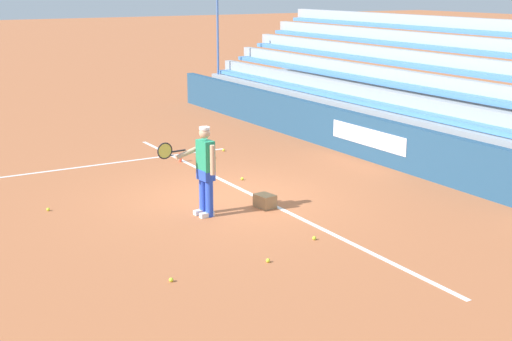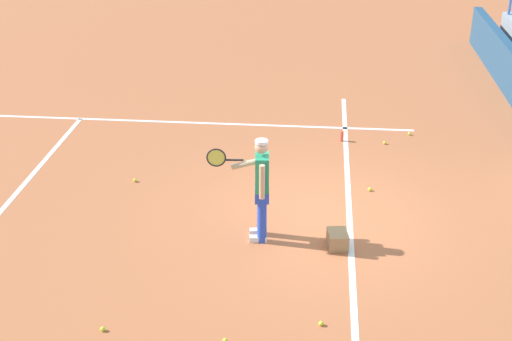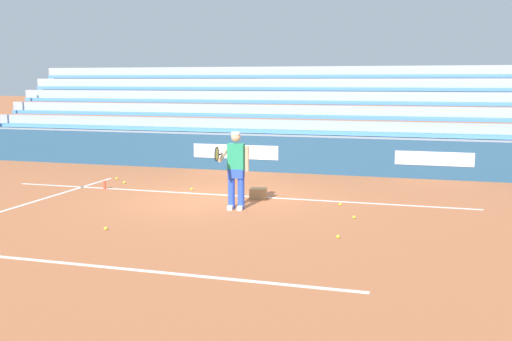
{
  "view_description": "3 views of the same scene",
  "coord_description": "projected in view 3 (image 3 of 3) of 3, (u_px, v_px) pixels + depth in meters",
  "views": [
    {
      "loc": [
        -12.34,
        6.71,
        4.28
      ],
      "look_at": [
        -0.98,
        -0.01,
        0.81
      ],
      "focal_mm": 50.0,
      "sensor_mm": 36.0,
      "label": 1
    },
    {
      "loc": [
        -10.58,
        0.09,
        5.97
      ],
      "look_at": [
        0.28,
        1.12,
        0.72
      ],
      "focal_mm": 50.0,
      "sensor_mm": 36.0,
      "label": 2
    },
    {
      "loc": [
        -4.82,
        13.33,
        2.83
      ],
      "look_at": [
        -1.34,
        1.51,
        0.97
      ],
      "focal_mm": 42.0,
      "sensor_mm": 36.0,
      "label": 3
    }
  ],
  "objects": [
    {
      "name": "tennis_ball_toward_net",
      "position": [
        338.0,
        236.0,
        10.83
      ],
      "size": [
        0.07,
        0.07,
        0.07
      ],
      "primitive_type": "sphere",
      "color": "#CCE533",
      "rests_on": "ground"
    },
    {
      "name": "tennis_ball_midcourt",
      "position": [
        192.0,
        189.0,
        15.56
      ],
      "size": [
        0.07,
        0.07,
        0.07
      ],
      "primitive_type": "sphere",
      "color": "#CCE533",
      "rests_on": "ground"
    },
    {
      "name": "ball_box_cardboard",
      "position": [
        258.0,
        194.0,
        14.42
      ],
      "size": [
        0.44,
        0.36,
        0.26
      ],
      "primitive_type": "cube",
      "rotation": [
        0.0,
        0.0,
        0.16
      ],
      "color": "#A87F51",
      "rests_on": "ground"
    },
    {
      "name": "tennis_ball_near_player",
      "position": [
        117.0,
        178.0,
        17.26
      ],
      "size": [
        0.07,
        0.07,
        0.07
      ],
      "primitive_type": "sphere",
      "color": "#CCE533",
      "rests_on": "ground"
    },
    {
      "name": "tennis_ball_stray_back",
      "position": [
        106.0,
        228.0,
        11.42
      ],
      "size": [
        0.07,
        0.07,
        0.07
      ],
      "primitive_type": "sphere",
      "color": "#CCE533",
      "rests_on": "ground"
    },
    {
      "name": "back_wall_sponsor_board",
      "position": [
        270.0,
        154.0,
        18.68
      ],
      "size": [
        23.04,
        0.25,
        1.1
      ],
      "color": "navy",
      "rests_on": "ground"
    },
    {
      "name": "water_bottle",
      "position": [
        105.0,
        185.0,
        15.73
      ],
      "size": [
        0.07,
        0.07,
        0.22
      ],
      "primitive_type": "cylinder",
      "color": "#EA4C33",
      "rests_on": "ground"
    },
    {
      "name": "ground_plane",
      "position": [
        220.0,
        199.0,
        14.41
      ],
      "size": [
        160.0,
        160.0,
        0.0
      ],
      "primitive_type": "plane",
      "color": "#B7663D"
    },
    {
      "name": "bleacher_stand",
      "position": [
        289.0,
        139.0,
        21.14
      ],
      "size": [
        21.89,
        4.0,
        3.85
      ],
      "color": "#9EA3A8",
      "rests_on": "ground"
    },
    {
      "name": "tennis_player",
      "position": [
        236.0,
        169.0,
        13.18
      ],
      "size": [
        0.59,
        1.02,
        1.71
      ],
      "color": "blue",
      "rests_on": "ground"
    },
    {
      "name": "tennis_ball_by_box",
      "position": [
        340.0,
        204.0,
        13.65
      ],
      "size": [
        0.07,
        0.07,
        0.07
      ],
      "primitive_type": "sphere",
      "color": "#CCE533",
      "rests_on": "ground"
    },
    {
      "name": "tennis_ball_on_baseline",
      "position": [
        354.0,
        217.0,
        12.36
      ],
      "size": [
        0.07,
        0.07,
        0.07
      ],
      "primitive_type": "sphere",
      "color": "#CCE533",
      "rests_on": "ground"
    },
    {
      "name": "court_baseline_white",
      "position": [
        227.0,
        195.0,
        14.89
      ],
      "size": [
        12.0,
        0.1,
        0.01
      ],
      "primitive_type": "cube",
      "color": "white",
      "rests_on": "ground"
    },
    {
      "name": "tennis_ball_far_right",
      "position": [
        124.0,
        182.0,
        16.57
      ],
      "size": [
        0.07,
        0.07,
        0.07
      ],
      "primitive_type": "sphere",
      "color": "#CCE533",
      "rests_on": "ground"
    },
    {
      "name": "court_service_line_white",
      "position": [
        99.0,
        266.0,
        9.2
      ],
      "size": [
        8.22,
        0.1,
        0.01
      ],
      "primitive_type": "cube",
      "color": "white",
      "rests_on": "ground"
    }
  ]
}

